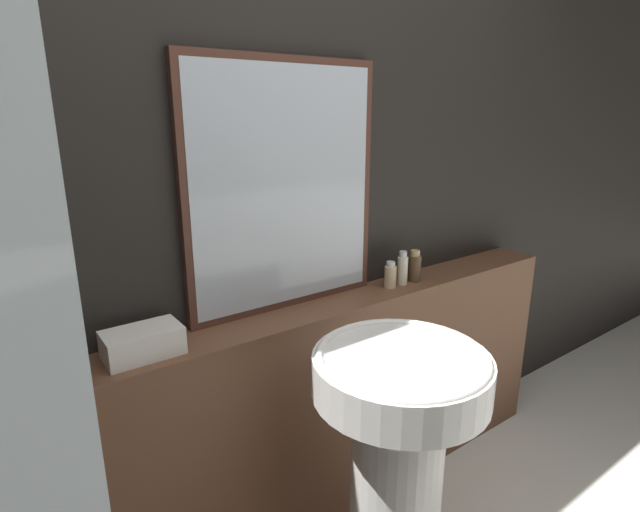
% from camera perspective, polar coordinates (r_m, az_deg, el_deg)
% --- Properties ---
extents(wall_back, '(8.00, 0.06, 2.50)m').
position_cam_1_polar(wall_back, '(1.78, -4.07, 6.06)').
color(wall_back, black).
rests_on(wall_back, ground_plane).
extents(vanity_counter, '(2.59, 0.20, 0.88)m').
position_cam_1_polar(vanity_counter, '(1.99, -1.46, -18.07)').
color(vanity_counter, brown).
rests_on(vanity_counter, ground_plane).
extents(pedestal_sink, '(0.50, 0.50, 0.92)m').
position_cam_1_polar(pedestal_sink, '(1.61, 8.75, -22.12)').
color(pedestal_sink, silver).
rests_on(pedestal_sink, ground_plane).
extents(mirror, '(0.75, 0.03, 0.85)m').
position_cam_1_polar(mirror, '(1.71, -4.00, 7.70)').
color(mirror, '#47281E').
rests_on(mirror, vanity_counter).
extents(towel_stack, '(0.22, 0.13, 0.08)m').
position_cam_1_polar(towel_stack, '(1.54, -19.60, -9.30)').
color(towel_stack, silver).
rests_on(towel_stack, vanity_counter).
extents(shampoo_bottle, '(0.05, 0.05, 0.11)m').
position_cam_1_polar(shampoo_bottle, '(2.01, 8.05, -2.22)').
color(shampoo_bottle, '#C6B284').
rests_on(shampoo_bottle, vanity_counter).
extents(conditioner_bottle, '(0.04, 0.04, 0.14)m').
position_cam_1_polar(conditioner_bottle, '(2.05, 9.41, -1.48)').
color(conditioner_bottle, beige).
rests_on(conditioner_bottle, vanity_counter).
extents(lotion_bottle, '(0.05, 0.05, 0.13)m').
position_cam_1_polar(lotion_bottle, '(2.10, 10.75, -1.22)').
color(lotion_bottle, '#4C3823').
rests_on(lotion_bottle, vanity_counter).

